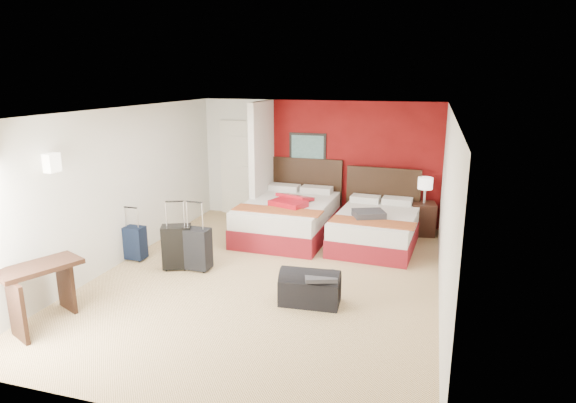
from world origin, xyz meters
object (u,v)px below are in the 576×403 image
at_px(red_suitcase_open, 292,201).
at_px(duffel_bag, 310,290).
at_px(bed_right, 376,229).
at_px(suitcase_navy, 134,244).
at_px(nightstand, 423,219).
at_px(table_lamp, 425,190).
at_px(suitcase_charcoal, 196,250).
at_px(suitcase_black, 177,248).
at_px(desk, 43,294).
at_px(bed_left, 288,219).

bearing_deg(red_suitcase_open, duffel_bag, -48.93).
bearing_deg(bed_right, suitcase_navy, -149.74).
height_order(nightstand, duffel_bag, nightstand).
xyz_separation_m(bed_right, table_lamp, (0.80, 0.89, 0.58)).
bearing_deg(suitcase_charcoal, duffel_bag, -16.67).
xyz_separation_m(nightstand, suitcase_black, (-3.67, -2.90, 0.03)).
relative_size(suitcase_black, duffel_bag, 0.85).
height_order(nightstand, desk, desk).
height_order(suitcase_black, duffel_bag, suitcase_black).
bearing_deg(table_lamp, duffel_bag, -111.29).
bearing_deg(suitcase_black, nightstand, 14.70).
distance_m(bed_left, suitcase_charcoal, 2.23).
xyz_separation_m(bed_right, duffel_bag, (-0.57, -2.61, -0.09)).
xyz_separation_m(suitcase_charcoal, suitcase_navy, (-1.21, 0.10, -0.05)).
bearing_deg(bed_left, desk, -112.84).
xyz_separation_m(table_lamp, suitcase_black, (-3.67, -2.90, -0.53)).
relative_size(bed_left, red_suitcase_open, 2.57).
bearing_deg(duffel_bag, suitcase_navy, 163.30).
relative_size(red_suitcase_open, duffel_bag, 1.09).
xyz_separation_m(bed_left, table_lamp, (2.46, 0.81, 0.54)).
height_order(bed_left, table_lamp, table_lamp).
xyz_separation_m(table_lamp, duffel_bag, (-1.36, -3.50, -0.67)).
relative_size(duffel_bag, desk, 0.85).
distance_m(suitcase_black, suitcase_charcoal, 0.32).
bearing_deg(red_suitcase_open, suitcase_navy, -120.26).
height_order(red_suitcase_open, table_lamp, table_lamp).
distance_m(red_suitcase_open, suitcase_charcoal, 2.22).
relative_size(suitcase_navy, desk, 0.58).
height_order(suitcase_charcoal, duffel_bag, suitcase_charcoal).
distance_m(bed_right, suitcase_charcoal, 3.23).
relative_size(bed_right, duffel_bag, 2.48).
bearing_deg(duffel_bag, bed_left, 108.70).
distance_m(bed_right, nightstand, 1.19).
height_order(bed_right, red_suitcase_open, red_suitcase_open).
distance_m(bed_right, red_suitcase_open, 1.63).
relative_size(red_suitcase_open, suitcase_charcoal, 1.34).
xyz_separation_m(red_suitcase_open, suitcase_navy, (-2.20, -1.84, -0.45)).
bearing_deg(desk, red_suitcase_open, 87.64).
distance_m(nightstand, table_lamp, 0.56).
xyz_separation_m(nightstand, desk, (-4.36, -4.96, 0.07)).
xyz_separation_m(nightstand, duffel_bag, (-1.36, -3.50, -0.11)).
distance_m(bed_right, desk, 5.41).
bearing_deg(suitcase_navy, desk, -84.51).
relative_size(nightstand, suitcase_charcoal, 0.97).
bearing_deg(duffel_bag, desk, -157.66).
bearing_deg(red_suitcase_open, bed_left, 154.87).
bearing_deg(table_lamp, suitcase_navy, -148.93).
relative_size(suitcase_navy, duffel_bag, 0.68).
distance_m(suitcase_black, suitcase_navy, 0.91).
bearing_deg(suitcase_navy, table_lamp, 31.34).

